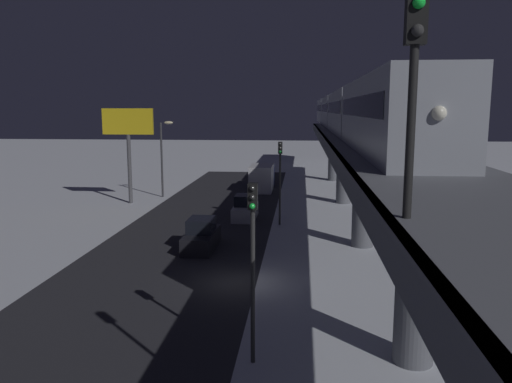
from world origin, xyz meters
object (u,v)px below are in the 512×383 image
sedan_silver (245,209)px  traffic_light_mid (280,171)px  sedan_black_2 (201,236)px  subway_train (342,111)px  delivery_van (262,177)px  commercial_billboard (128,131)px  rail_signal (414,67)px  traffic_light_near (253,247)px

sedan_silver → traffic_light_mid: traffic_light_mid is taller
sedan_black_2 → subway_train: bearing=64.0°
sedan_silver → delivery_van: size_ratio=0.56×
delivery_van → commercial_billboard: size_ratio=0.83×
rail_signal → sedan_silver: 32.90m
subway_train → traffic_light_near: size_ratio=11.57×
sedan_silver → delivery_van: bearing=89.3°
delivery_van → traffic_light_mid: traffic_light_mid is taller
sedan_black_2 → delivery_van: (-2.00, -24.62, 0.55)m
traffic_light_near → traffic_light_mid: bearing=-90.0°
subway_train → traffic_light_mid: subway_train is taller
traffic_light_near → commercial_billboard: commercial_billboard is taller
subway_train → commercial_billboard: size_ratio=8.32×
sedan_black_2 → traffic_light_near: bearing=-72.1°
sedan_silver → commercial_billboard: bearing=152.7°
sedan_black_2 → sedan_silver: size_ratio=1.10×
sedan_silver → sedan_black_2: bearing=-101.1°
rail_signal → delivery_van: size_ratio=0.54×
delivery_van → traffic_light_near: size_ratio=1.16×
sedan_silver → commercial_billboard: size_ratio=0.47×
subway_train → commercial_billboard: (20.13, 6.05, -1.81)m
rail_signal → sedan_black_2: rail_signal is taller
sedan_black_2 → traffic_light_mid: (-4.70, -7.22, 3.40)m
traffic_light_near → delivery_van: bearing=-86.1°
delivery_van → traffic_light_mid: bearing=98.8°
traffic_light_mid → commercial_billboard: 16.75m
traffic_light_near → subway_train: bearing=-98.9°
sedan_black_2 → sedan_silver: 9.34m
commercial_billboard → delivery_van: bearing=-141.3°
sedan_black_2 → commercial_billboard: (9.81, -15.16, 6.03)m
sedan_black_2 → sedan_silver: same height
traffic_light_mid → commercial_billboard: size_ratio=0.72×
sedan_black_2 → delivery_van: bearing=85.4°
sedan_black_2 → commercial_billboard: 19.04m
commercial_billboard → sedan_black_2: bearing=122.9°
sedan_silver → traffic_light_mid: bearing=-33.9°
commercial_billboard → sedan_silver: bearing=152.7°
rail_signal → traffic_light_mid: bearing=-83.0°
rail_signal → traffic_light_near: bearing=-64.1°
subway_train → sedan_black_2: 24.86m
delivery_van → traffic_light_mid: (-2.70, 17.40, 2.85)m
sedan_silver → delivery_van: 15.46m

